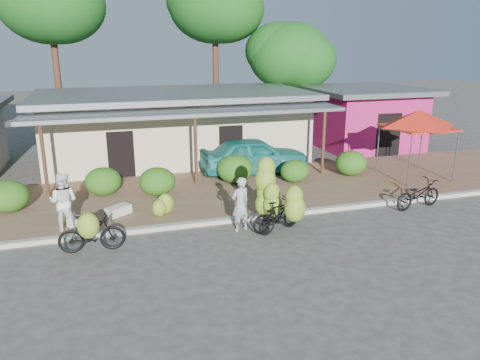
# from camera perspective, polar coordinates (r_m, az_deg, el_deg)

# --- Properties ---
(ground) EXTENTS (100.00, 100.00, 0.00)m
(ground) POSITION_cam_1_polar(r_m,az_deg,el_deg) (13.50, 0.16, -8.26)
(ground) COLOR #403D3B
(ground) RESTS_ON ground
(sidewalk) EXTENTS (60.00, 6.00, 0.12)m
(sidewalk) POSITION_cam_1_polar(r_m,az_deg,el_deg) (17.99, -4.57, -1.67)
(sidewalk) COLOR #856348
(sidewalk) RESTS_ON ground
(curb) EXTENTS (60.00, 0.25, 0.15)m
(curb) POSITION_cam_1_polar(r_m,az_deg,el_deg) (15.24, -2.08, -4.99)
(curb) COLOR #A8A399
(curb) RESTS_ON ground
(shop_main) EXTENTS (13.00, 8.50, 3.35)m
(shop_main) POSITION_cam_1_polar(r_m,az_deg,el_deg) (23.26, -7.91, 6.62)
(shop_main) COLOR beige
(shop_main) RESTS_ON ground
(shop_pink) EXTENTS (6.00, 6.00, 3.25)m
(shop_pink) POSITION_cam_1_polar(r_m,az_deg,el_deg) (27.03, 14.78, 7.49)
(shop_pink) COLOR #BC1D53
(shop_pink) RESTS_ON ground
(tree_far_center) EXTENTS (5.50, 5.40, 9.81)m
(tree_far_center) POSITION_cam_1_polar(r_m,az_deg,el_deg) (27.97, -22.64, 19.61)
(tree_far_center) COLOR #472F1C
(tree_far_center) RESTS_ON ground
(tree_center_right) EXTENTS (5.50, 5.40, 9.84)m
(tree_center_right) POSITION_cam_1_polar(r_m,az_deg,el_deg) (29.23, -3.54, 20.63)
(tree_center_right) COLOR #472F1C
(tree_center_right) RESTS_ON ground
(tree_near_right) EXTENTS (5.01, 4.88, 6.80)m
(tree_near_right) POSITION_cam_1_polar(r_m,az_deg,el_deg) (28.51, 5.68, 15.00)
(tree_near_right) COLOR #472F1C
(tree_near_right) RESTS_ON ground
(hedge_0) EXTENTS (1.38, 1.25, 1.08)m
(hedge_0) POSITION_cam_1_polar(r_m,az_deg,el_deg) (17.55, -26.45, -1.82)
(hedge_0) COLOR #205E15
(hedge_0) RESTS_ON sidewalk
(hedge_1) EXTENTS (1.35, 1.21, 1.05)m
(hedge_1) POSITION_cam_1_polar(r_m,az_deg,el_deg) (18.20, -16.35, -0.15)
(hedge_1) COLOR #205E15
(hedge_1) RESTS_ON sidewalk
(hedge_2) EXTENTS (1.37, 1.23, 1.06)m
(hedge_2) POSITION_cam_1_polar(r_m,az_deg,el_deg) (17.69, -10.06, -0.18)
(hedge_2) COLOR #205E15
(hedge_2) RESTS_ON sidewalk
(hedge_3) EXTENTS (1.49, 1.34, 1.16)m
(hedge_3) POSITION_cam_1_polar(r_m,az_deg,el_deg) (19.00, -0.62, 1.38)
(hedge_3) COLOR #205E15
(hedge_3) RESTS_ON sidewalk
(hedge_4) EXTENTS (1.19, 1.07, 0.93)m
(hedge_4) POSITION_cam_1_polar(r_m,az_deg,el_deg) (19.24, 6.67, 1.10)
(hedge_4) COLOR #205E15
(hedge_4) RESTS_ON sidewalk
(hedge_5) EXTENTS (1.37, 1.23, 1.07)m
(hedge_5) POSITION_cam_1_polar(r_m,az_deg,el_deg) (20.63, 13.38, 2.02)
(hedge_5) COLOR #205E15
(hedge_5) RESTS_ON sidewalk
(red_canopy) EXTENTS (3.50, 3.50, 2.86)m
(red_canopy) POSITION_cam_1_polar(r_m,az_deg,el_deg) (20.77, 20.99, 7.00)
(red_canopy) COLOR #59595E
(red_canopy) RESTS_ON sidewalk
(bike_left) EXTENTS (1.84, 1.20, 1.39)m
(bike_left) POSITION_cam_1_polar(r_m,az_deg,el_deg) (13.58, -17.71, -6.07)
(bike_left) COLOR black
(bike_left) RESTS_ON ground
(bike_center) EXTENTS (1.94, 1.43, 2.24)m
(bike_center) POSITION_cam_1_polar(r_m,az_deg,el_deg) (14.68, 3.84, -2.52)
(bike_center) COLOR black
(bike_center) RESTS_ON ground
(bike_right) EXTENTS (1.74, 1.41, 1.63)m
(bike_right) POSITION_cam_1_polar(r_m,az_deg,el_deg) (14.26, 5.47, -3.88)
(bike_right) COLOR black
(bike_right) RESTS_ON ground
(bike_far_right) EXTENTS (2.06, 1.01, 1.04)m
(bike_far_right) POSITION_cam_1_polar(r_m,az_deg,el_deg) (17.56, 20.91, -1.63)
(bike_far_right) COLOR black
(bike_far_right) RESTS_ON ground
(loose_banana_a) EXTENTS (0.56, 0.48, 0.70)m
(loose_banana_a) POSITION_cam_1_polar(r_m,az_deg,el_deg) (15.80, -9.09, -2.86)
(loose_banana_a) COLOR #97A92A
(loose_banana_a) RESTS_ON sidewalk
(loose_banana_b) EXTENTS (0.47, 0.40, 0.59)m
(loose_banana_b) POSITION_cam_1_polar(r_m,az_deg,el_deg) (15.61, -9.82, -3.37)
(loose_banana_b) COLOR #97A92A
(loose_banana_b) RESTS_ON sidewalk
(loose_banana_c) EXTENTS (0.50, 0.42, 0.62)m
(loose_banana_c) POSITION_cam_1_polar(r_m,az_deg,el_deg) (16.47, 3.59, -2.02)
(loose_banana_c) COLOR #97A92A
(loose_banana_c) RESTS_ON sidewalk
(sack_near) EXTENTS (0.92, 0.83, 0.30)m
(sack_near) POSITION_cam_1_polar(r_m,az_deg,el_deg) (16.09, -14.61, -3.61)
(sack_near) COLOR beige
(sack_near) RESTS_ON sidewalk
(sack_far) EXTENTS (0.80, 0.79, 0.28)m
(sack_far) POSITION_cam_1_polar(r_m,az_deg,el_deg) (15.41, -18.92, -4.93)
(sack_far) COLOR beige
(sack_far) RESTS_ON sidewalk
(vendor) EXTENTS (0.73, 0.59, 1.72)m
(vendor) POSITION_cam_1_polar(r_m,az_deg,el_deg) (14.39, 0.07, -2.95)
(vendor) COLOR gray
(vendor) RESTS_ON ground
(bystander) EXTENTS (1.06, 0.95, 1.81)m
(bystander) POSITION_cam_1_polar(r_m,az_deg,el_deg) (15.08, -20.72, -2.48)
(bystander) COLOR white
(bystander) RESTS_ON sidewalk
(teal_van) EXTENTS (4.70, 1.93, 1.59)m
(teal_van) POSITION_cam_1_polar(r_m,az_deg,el_deg) (20.33, 1.77, 3.02)
(teal_van) COLOR #1B7B75
(teal_van) RESTS_ON sidewalk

